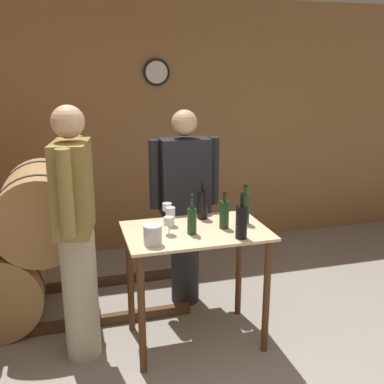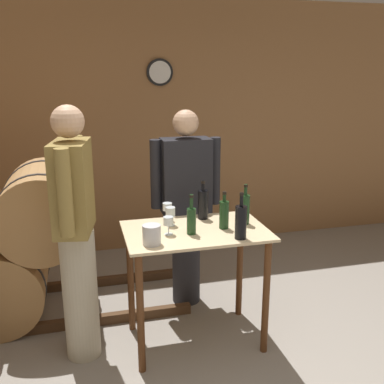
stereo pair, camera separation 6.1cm
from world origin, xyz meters
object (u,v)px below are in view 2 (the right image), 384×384
at_px(wine_bottle_far_right, 245,208).
at_px(wine_glass_near_right, 167,207).
at_px(person_visitor_with_scarf, 76,231).
at_px(person_host, 186,205).
at_px(wine_glass_near_center, 170,212).
at_px(ice_bucket, 152,235).
at_px(wine_bottle_right, 241,221).
at_px(wine_bottle_far_left, 191,219).
at_px(wine_bottle_center, 224,214).
at_px(wine_bottle_left, 203,204).
at_px(wine_glass_near_left, 168,222).

xyz_separation_m(wine_bottle_far_right, wine_glass_near_right, (-0.54, 0.21, -0.02)).
bearing_deg(wine_glass_near_right, person_visitor_with_scarf, -162.29).
bearing_deg(wine_glass_near_right, person_host, 57.42).
height_order(wine_glass_near_center, ice_bucket, wine_glass_near_center).
distance_m(wine_bottle_right, person_visitor_with_scarf, 1.10).
bearing_deg(wine_bottle_far_left, person_host, 79.40).
bearing_deg(wine_bottle_center, wine_bottle_left, 109.68).
bearing_deg(person_host, wine_glass_near_center, -116.01).
relative_size(wine_bottle_center, wine_bottle_right, 0.85).
distance_m(wine_bottle_far_left, wine_glass_near_center, 0.23).
bearing_deg(person_host, wine_glass_near_right, -122.58).
bearing_deg(wine_bottle_far_left, wine_glass_near_center, 117.24).
distance_m(wine_glass_near_right, person_visitor_with_scarf, 0.70).
bearing_deg(wine_glass_near_left, wine_bottle_far_left, -10.26).
bearing_deg(person_visitor_with_scarf, wine_bottle_far_right, 0.19).
bearing_deg(wine_bottle_far_left, wine_bottle_right, -29.30).
distance_m(wine_bottle_left, wine_bottle_right, 0.48).
relative_size(wine_bottle_far_left, wine_bottle_left, 0.95).
distance_m(wine_bottle_right, wine_bottle_far_right, 0.30).
distance_m(wine_glass_near_left, ice_bucket, 0.21).
height_order(wine_bottle_left, wine_glass_near_right, wine_bottle_left).
height_order(wine_bottle_left, wine_bottle_center, wine_bottle_left).
bearing_deg(wine_bottle_right, wine_glass_near_center, 137.39).
relative_size(wine_bottle_far_left, wine_bottle_far_right, 0.94).
bearing_deg(ice_bucket, wine_bottle_right, -4.37).
height_order(wine_bottle_left, person_visitor_with_scarf, person_visitor_with_scarf).
bearing_deg(person_visitor_with_scarf, person_host, 32.58).
bearing_deg(person_host, person_visitor_with_scarf, -147.42).
xyz_separation_m(wine_bottle_left, ice_bucket, (-0.46, -0.41, -0.05)).
distance_m(wine_glass_near_left, wine_glass_near_center, 0.18).
distance_m(wine_bottle_far_left, wine_bottle_left, 0.34).
bearing_deg(wine_bottle_far_right, wine_bottle_left, 144.65).
relative_size(wine_bottle_far_right, wine_glass_near_right, 2.18).
bearing_deg(wine_bottle_right, wine_bottle_center, 101.58).
distance_m(wine_bottle_left, wine_glass_near_left, 0.42).
relative_size(person_host, person_visitor_with_scarf, 0.94).
height_order(wine_bottle_far_left, person_visitor_with_scarf, person_visitor_with_scarf).
xyz_separation_m(wine_bottle_far_right, ice_bucket, (-0.73, -0.23, -0.05)).
height_order(wine_glass_near_right, person_host, person_host).
xyz_separation_m(wine_glass_near_left, person_visitor_with_scarf, (-0.62, 0.07, -0.04)).
distance_m(wine_bottle_far_left, person_host, 0.69).
height_order(wine_bottle_center, wine_glass_near_right, wine_bottle_center).
bearing_deg(person_visitor_with_scarf, ice_bucket, -25.05).
relative_size(wine_bottle_center, wine_bottle_far_right, 0.91).
height_order(wine_bottle_far_left, wine_bottle_right, wine_bottle_right).
relative_size(wine_bottle_left, person_host, 0.18).
distance_m(wine_bottle_center, wine_bottle_far_right, 0.19).
distance_m(wine_bottle_left, wine_bottle_far_right, 0.33).
distance_m(wine_bottle_left, ice_bucket, 0.62).
xyz_separation_m(person_host, person_visitor_with_scarf, (-0.90, -0.57, 0.06)).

